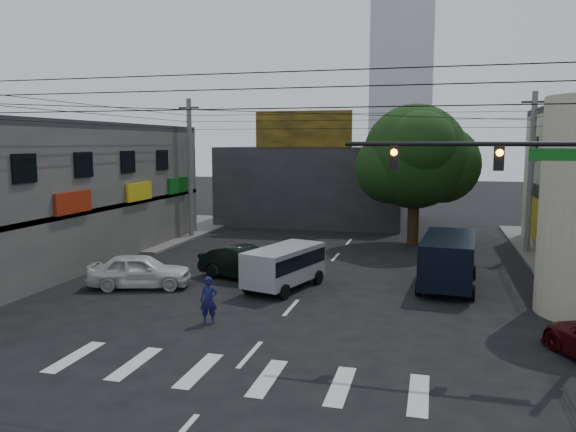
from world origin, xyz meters
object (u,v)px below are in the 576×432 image
at_px(white_compact, 140,271).
at_px(utility_pole_far_left, 190,169).
at_px(dark_sedan, 246,263).
at_px(silver_minivan, 284,268).
at_px(navy_van, 448,262).
at_px(street_tree, 415,157).
at_px(traffic_officer, 209,300).
at_px(traffic_gantry, 527,195).
at_px(utility_pole_far_right, 531,173).

bearing_deg(white_compact, utility_pole_far_left, -2.02).
height_order(dark_sedan, silver_minivan, silver_minivan).
bearing_deg(silver_minivan, white_compact, 119.23).
relative_size(white_compact, navy_van, 0.82).
relative_size(street_tree, dark_sedan, 1.78).
height_order(white_compact, silver_minivan, silver_minivan).
bearing_deg(dark_sedan, silver_minivan, -98.53).
relative_size(street_tree, traffic_officer, 5.19).
distance_m(street_tree, traffic_officer, 19.24).
relative_size(silver_minivan, navy_van, 0.80).
xyz_separation_m(white_compact, navy_van, (13.10, 3.55, 0.37)).
distance_m(dark_sedan, silver_minivan, 2.47).
distance_m(dark_sedan, white_compact, 4.76).
relative_size(dark_sedan, traffic_officer, 2.92).
relative_size(utility_pole_far_left, traffic_officer, 5.48).
bearing_deg(traffic_gantry, traffic_officer, 177.54).
bearing_deg(dark_sedan, utility_pole_far_left, 55.55).
bearing_deg(street_tree, utility_pole_far_right, -8.75).
distance_m(dark_sedan, navy_van, 9.14).
bearing_deg(dark_sedan, navy_van, -64.05).
distance_m(street_tree, utility_pole_far_left, 14.56).
xyz_separation_m(street_tree, traffic_officer, (-6.34, -17.57, -4.63)).
bearing_deg(navy_van, silver_minivan, 111.48).
height_order(street_tree, dark_sedan, street_tree).
distance_m(utility_pole_far_right, dark_sedan, 17.45).
distance_m(traffic_gantry, utility_pole_far_left, 25.00).
xyz_separation_m(traffic_gantry, silver_minivan, (-8.82, 5.69, -3.91)).
height_order(utility_pole_far_right, navy_van, utility_pole_far_right).
xyz_separation_m(utility_pole_far_left, traffic_officer, (8.16, -16.57, -3.76)).
distance_m(street_tree, silver_minivan, 14.05).
height_order(utility_pole_far_right, dark_sedan, utility_pole_far_right).
distance_m(utility_pole_far_left, utility_pole_far_right, 21.00).
xyz_separation_m(white_compact, traffic_officer, (4.86, -3.87, 0.08)).
distance_m(street_tree, traffic_gantry, 18.42).
relative_size(traffic_gantry, white_compact, 1.52).
xyz_separation_m(utility_pole_far_right, dark_sedan, (-13.67, -10.15, -3.84)).
distance_m(traffic_gantry, silver_minivan, 11.21).
xyz_separation_m(traffic_gantry, traffic_officer, (-10.16, 0.44, -3.99)).
bearing_deg(white_compact, traffic_gantry, -122.60).
xyz_separation_m(street_tree, navy_van, (1.91, -10.15, -4.35)).
xyz_separation_m(dark_sedan, silver_minivan, (2.17, -1.17, 0.15)).
bearing_deg(white_compact, traffic_officer, -145.14).
bearing_deg(dark_sedan, traffic_gantry, -102.24).
relative_size(dark_sedan, navy_van, 0.85).
relative_size(utility_pole_far_right, white_compact, 1.94).
bearing_deg(utility_pole_far_left, white_compact, -75.41).
relative_size(street_tree, traffic_gantry, 1.21).
height_order(white_compact, navy_van, navy_van).
xyz_separation_m(dark_sedan, navy_van, (9.08, 0.99, 0.36)).
distance_m(traffic_gantry, navy_van, 8.89).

